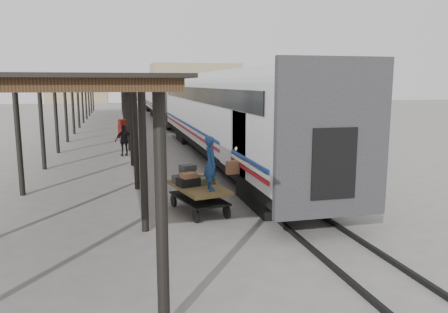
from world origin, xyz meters
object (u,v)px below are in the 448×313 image
baggage_cart (199,192)px  luggage_tug (127,130)px  pedestrian (124,140)px  porter (211,163)px

baggage_cart → luggage_tug: luggage_tug is taller
luggage_tug → baggage_cart: bearing=-101.5°
luggage_tug → pedestrian: pedestrian is taller
luggage_tug → porter: bearing=-101.0°
baggage_cart → luggage_tug: (-1.78, 19.54, -0.01)m
luggage_tug → pedestrian: 7.94m
baggage_cart → luggage_tug: size_ratio=1.48×
baggage_cart → porter: bearing=-81.8°
porter → pedestrian: 12.51m
porter → pedestrian: size_ratio=0.93×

